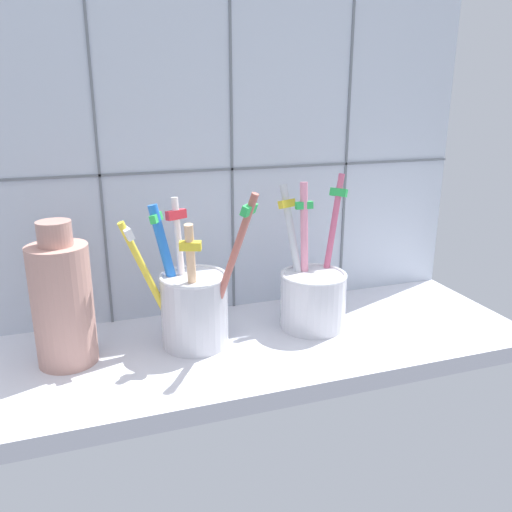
# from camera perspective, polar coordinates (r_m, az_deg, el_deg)

# --- Properties ---
(counter_slab) EXTENTS (0.64, 0.22, 0.02)m
(counter_slab) POSITION_cam_1_polar(r_m,az_deg,el_deg) (0.63, 0.49, -9.92)
(counter_slab) COLOR silver
(counter_slab) RESTS_ON ground
(tile_wall_back) EXTENTS (0.64, 0.02, 0.45)m
(tile_wall_back) POSITION_cam_1_polar(r_m,az_deg,el_deg) (0.68, -2.90, 11.17)
(tile_wall_back) COLOR silver
(tile_wall_back) RESTS_ON ground
(toothbrush_cup_left) EXTENTS (0.14, 0.10, 0.18)m
(toothbrush_cup_left) POSITION_cam_1_polar(r_m,az_deg,el_deg) (0.60, -6.81, -5.20)
(toothbrush_cup_left) COLOR silver
(toothbrush_cup_left) RESTS_ON counter_slab
(toothbrush_cup_right) EXTENTS (0.10, 0.09, 0.18)m
(toothbrush_cup_right) POSITION_cam_1_polar(r_m,az_deg,el_deg) (0.65, 6.14, -4.14)
(toothbrush_cup_right) COLOR silver
(toothbrush_cup_right) RESTS_ON counter_slab
(ceramic_vase) EXTENTS (0.06, 0.06, 0.16)m
(ceramic_vase) POSITION_cam_1_polar(r_m,az_deg,el_deg) (0.58, -20.23, -4.64)
(ceramic_vase) COLOR tan
(ceramic_vase) RESTS_ON counter_slab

